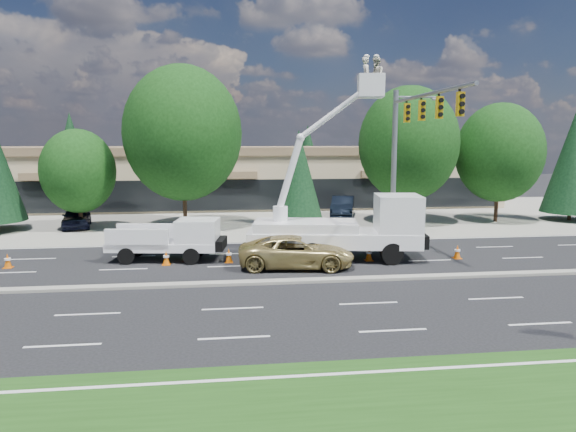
{
  "coord_description": "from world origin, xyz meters",
  "views": [
    {
      "loc": [
        -0.19,
        -21.01,
        5.89
      ],
      "look_at": [
        2.78,
        3.21,
        2.4
      ],
      "focal_mm": 32.0,
      "sensor_mm": 36.0,
      "label": 1
    }
  ],
  "objects": [
    {
      "name": "concrete_apron",
      "position": [
        0.0,
        20.0,
        0.01
      ],
      "size": [
        140.0,
        22.0,
        0.01
      ],
      "primitive_type": "cube",
      "color": "gray",
      "rests_on": "ground"
    },
    {
      "name": "strip_mall",
      "position": [
        0.0,
        29.97,
        2.83
      ],
      "size": [
        50.4,
        15.4,
        5.5
      ],
      "color": "tan",
      "rests_on": "ground"
    },
    {
      "name": "tree_front_h",
      "position": [
        26.0,
        15.0,
        4.56
      ],
      "size": [
        4.31,
        4.31,
        8.5
      ],
      "color": "#332114",
      "rests_on": "ground"
    },
    {
      "name": "ground",
      "position": [
        0.0,
        0.0,
        0.0
      ],
      "size": [
        140.0,
        140.0,
        0.0
      ],
      "primitive_type": "plane",
      "color": "black",
      "rests_on": "ground"
    },
    {
      "name": "tree_front_f",
      "position": [
        13.0,
        15.0,
        5.83
      ],
      "size": [
        7.17,
        7.17,
        9.95
      ],
      "color": "#332114",
      "rests_on": "ground"
    },
    {
      "name": "road_median",
      "position": [
        0.0,
        0.0,
        0.06
      ],
      "size": [
        120.0,
        0.55,
        0.12
      ],
      "primitive_type": "cube",
      "color": "gray",
      "rests_on": "ground"
    },
    {
      "name": "tree_front_g",
      "position": [
        20.0,
        15.0,
        5.16
      ],
      "size": [
        6.35,
        6.35,
        8.82
      ],
      "color": "#332114",
      "rests_on": "ground"
    },
    {
      "name": "tree_back_b",
      "position": [
        -4.0,
        42.0,
        5.82
      ],
      "size": [
        5.51,
        5.51,
        10.85
      ],
      "color": "#332114",
      "rests_on": "ground"
    },
    {
      "name": "minivan",
      "position": [
        3.12,
        2.62,
        0.76
      ],
      "size": [
        5.72,
        3.17,
        1.51
      ],
      "primitive_type": "imported",
      "rotation": [
        0.0,
        0.0,
        1.45
      ],
      "color": "tan",
      "rests_on": "ground"
    },
    {
      "name": "utility_pickup",
      "position": [
        -2.91,
        4.92,
        0.86
      ],
      "size": [
        5.67,
        2.71,
        2.09
      ],
      "rotation": [
        0.0,
        0.0,
        -0.13
      ],
      "color": "white",
      "rests_on": "ground"
    },
    {
      "name": "parked_car_west",
      "position": [
        -10.56,
        16.0,
        0.76
      ],
      "size": [
        2.68,
        4.76,
        1.53
      ],
      "primitive_type": "imported",
      "rotation": [
        0.0,
        0.0,
        0.2
      ],
      "color": "black",
      "rests_on": "ground"
    },
    {
      "name": "traffic_cone_a",
      "position": [
        -10.5,
        4.2,
        0.34
      ],
      "size": [
        0.4,
        0.4,
        0.7
      ],
      "color": "#DE5F07",
      "rests_on": "ground"
    },
    {
      "name": "tree_back_c",
      "position": [
        10.0,
        42.0,
        4.31
      ],
      "size": [
        4.08,
        4.08,
        8.04
      ],
      "color": "#332114",
      "rests_on": "ground"
    },
    {
      "name": "signal_mast",
      "position": [
        10.03,
        7.04,
        6.06
      ],
      "size": [
        2.76,
        10.16,
        9.0
      ],
      "color": "gray",
      "rests_on": "ground"
    },
    {
      "name": "traffic_cone_e",
      "position": [
        11.58,
        3.5,
        0.34
      ],
      "size": [
        0.4,
        0.4,
        0.7
      ],
      "color": "#DE5F07",
      "rests_on": "ground"
    },
    {
      "name": "traffic_cone_b",
      "position": [
        -3.1,
        3.89,
        0.34
      ],
      "size": [
        0.4,
        0.4,
        0.7
      ],
      "color": "#DE5F07",
      "rests_on": "ground"
    },
    {
      "name": "traffic_cone_d",
      "position": [
        6.94,
        3.57,
        0.34
      ],
      "size": [
        0.4,
        0.4,
        0.7
      ],
      "color": "#DE5F07",
      "rests_on": "ground"
    },
    {
      "name": "parked_car_east",
      "position": [
        9.19,
        19.15,
        0.82
      ],
      "size": [
        3.03,
        5.25,
        1.64
      ],
      "primitive_type": "imported",
      "rotation": [
        0.0,
        0.0,
        -0.28
      ],
      "color": "black",
      "rests_on": "ground"
    },
    {
      "name": "tree_back_a",
      "position": [
        -18.0,
        42.0,
        5.04
      ],
      "size": [
        4.76,
        4.76,
        9.39
      ],
      "color": "#332114",
      "rests_on": "ground"
    },
    {
      "name": "tree_back_d",
      "position": [
        22.0,
        42.0,
        5.1
      ],
      "size": [
        4.82,
        4.82,
        9.5
      ],
      "color": "#332114",
      "rests_on": "ground"
    },
    {
      "name": "traffic_cone_c",
      "position": [
        -0.07,
        4.06,
        0.34
      ],
      "size": [
        0.4,
        0.4,
        0.7
      ],
      "color": "#DE5F07",
      "rests_on": "ground"
    },
    {
      "name": "tree_front_c",
      "position": [
        -10.0,
        15.0,
        4.0
      ],
      "size": [
        4.92,
        4.92,
        6.83
      ],
      "color": "#332114",
      "rests_on": "ground"
    },
    {
      "name": "tree_front_e",
      "position": [
        5.0,
        15.0,
        3.65
      ],
      "size": [
        3.45,
        3.45,
        6.8
      ],
      "color": "#332114",
      "rests_on": "ground"
    },
    {
      "name": "tree_front_d",
      "position": [
        -3.0,
        15.0,
        6.52
      ],
      "size": [
        8.03,
        8.03,
        11.14
      ],
      "color": "#332114",
      "rests_on": "ground"
    },
    {
      "name": "bucket_truck",
      "position": [
        5.9,
        4.09,
        2.11
      ],
      "size": [
        8.95,
        3.96,
        10.12
      ],
      "rotation": [
        0.0,
        0.0,
        -0.16
      ],
      "color": "white",
      "rests_on": "ground"
    }
  ]
}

